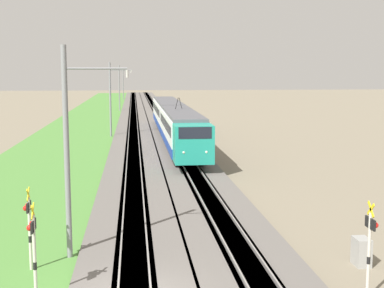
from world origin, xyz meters
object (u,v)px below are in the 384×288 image
Objects in this scene: catenary_mast_far at (120,88)px; catenary_mast_distant at (123,83)px; crossing_signal_aux at (29,221)px; passenger_train at (174,120)px; crossing_signal_near at (34,244)px; catenary_mast_near at (68,151)px; catenary_mast_mid at (111,99)px; equipment_cabinet at (361,252)px; crossing_signal_far at (370,240)px.

catenary_mast_far is 40.46m from catenary_mast_distant.
passenger_train is at bearing -102.49° from crossing_signal_aux.
crossing_signal_near is 0.40× the size of catenary_mast_near.
catenary_mast_mid is (41.71, -1.36, 2.44)m from crossing_signal_aux.
equipment_cabinet is (-123.26, -11.29, -3.87)m from catenary_mast_distant.
crossing_signal_far is 2.99× the size of equipment_cabinet.
crossing_signal_far is at bearing 177.13° from crossing_signal_near.
catenary_mast_distant is at bearing -0.00° from catenary_mast_far.
crossing_signal_aux is (-36.78, 8.14, -0.40)m from passenger_train.
crossing_signal_far is at bearing -167.27° from catenary_mast_mid.
catenary_mast_near reaches higher than crossing_signal_aux.
catenary_mast_distant reaches higher than passenger_train.
catenary_mast_near is 80.92m from catenary_mast_far.
catenary_mast_mid is 1.00× the size of catenary_mast_distant.
crossing_signal_aux is 122.66m from catenary_mast_distant.
crossing_signal_aux is 0.38× the size of catenary_mast_mid.
catenary_mast_distant is at bearing -0.00° from catenary_mast_mid.
passenger_train is 40.49m from crossing_signal_far.
catenary_mast_far is (45.39, 6.79, 2.11)m from passenger_train.
crossing_signal_near is at bearing 177.13° from crossing_signal_far.
catenary_mast_distant reaches higher than crossing_signal_far.
crossing_signal_far is at bearing 160.08° from equipment_cabinet.
crossing_signal_near is 3.09× the size of equipment_cabinet.
catenary_mast_near is at bearing -180.00° from catenary_mast_distant.
equipment_cabinet is (-42.34, -11.29, -3.87)m from catenary_mast_mid.
crossing_signal_aux is 12.75m from equipment_cabinet.
crossing_signal_aux is at bearing 87.14° from equipment_cabinet.
catenary_mast_mid is 0.98× the size of catenary_mast_far.
catenary_mast_mid reaches higher than crossing_signal_near.
passenger_train is at bearing -175.48° from catenary_mast_distant.
crossing_signal_near is at bearing 179.71° from catenary_mast_distant.
equipment_cabinet is at bearing -174.76° from catenary_mast_distant.
catenary_mast_far is 7.90× the size of equipment_cabinet.
catenary_mast_distant is (121.38, 0.00, 0.02)m from catenary_mast_near.
crossing_signal_near is (-39.80, 7.43, -0.31)m from passenger_train.
catenary_mast_far is at bearing -90.95° from crossing_signal_aux.
crossing_signal_aux is 41.80m from catenary_mast_mid.
equipment_cabinet is at bearing -168.68° from crossing_signal_near.
catenary_mast_near reaches higher than passenger_train.
catenary_mast_far is 83.66m from equipment_cabinet.
catenary_mast_distant is 123.84m from equipment_cabinet.
catenary_mast_near is 0.98× the size of catenary_mast_far.
catenary_mast_near is 7.74× the size of equipment_cabinet.
crossing_signal_near is 0.40× the size of catenary_mast_distant.
catenary_mast_near reaches higher than crossing_signal_near.
catenary_mast_far is (80.92, 0.00, 0.09)m from catenary_mast_near.
crossing_signal_aux is 0.38× the size of catenary_mast_distant.
passenger_train is 4.62× the size of catenary_mast_distant.
passenger_train is 11.64× the size of crossing_signal_near.
equipment_cabinet is at bearing 6.87° from passenger_train.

